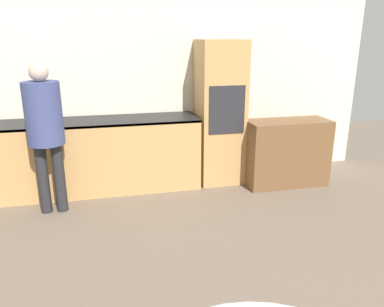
# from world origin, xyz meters

# --- Properties ---
(wall_back) EXTENTS (6.02, 0.05, 2.60)m
(wall_back) POSITION_xyz_m (0.00, 5.59, 1.30)
(wall_back) COLOR silver
(wall_back) RESTS_ON ground_plane
(kitchen_counter) EXTENTS (2.65, 0.60, 0.91)m
(kitchen_counter) POSITION_xyz_m (-0.84, 5.25, 0.47)
(kitchen_counter) COLOR tan
(kitchen_counter) RESTS_ON ground_plane
(oven_unit) EXTENTS (0.58, 0.59, 1.85)m
(oven_unit) POSITION_xyz_m (0.81, 5.25, 0.93)
(oven_unit) COLOR tan
(oven_unit) RESTS_ON ground_plane
(sideboard) EXTENTS (1.07, 0.45, 0.86)m
(sideboard) POSITION_xyz_m (1.63, 4.89, 0.43)
(sideboard) COLOR brown
(sideboard) RESTS_ON ground_plane
(person_standing) EXTENTS (0.38, 0.38, 1.65)m
(person_standing) POSITION_xyz_m (-1.28, 4.72, 1.01)
(person_standing) COLOR #262628
(person_standing) RESTS_ON ground_plane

